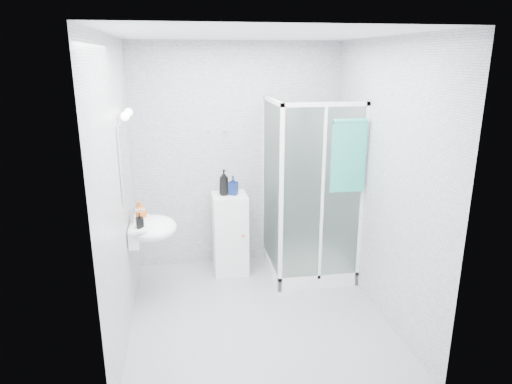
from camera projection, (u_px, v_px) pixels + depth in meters
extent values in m
cube|color=silver|center=(257.00, 187.00, 4.09)|extent=(2.40, 2.60, 2.60)
cube|color=#9EA0A3|center=(257.00, 315.00, 4.46)|extent=(2.40, 2.60, 0.01)
cube|color=white|center=(257.00, 35.00, 3.72)|extent=(2.40, 2.60, 0.01)
cube|color=white|center=(307.00, 266.00, 5.36)|extent=(0.90, 0.90, 0.12)
cube|color=white|center=(273.00, 101.00, 4.75)|extent=(0.04, 0.90, 0.04)
cube|color=white|center=(326.00, 104.00, 4.41)|extent=(0.90, 0.04, 0.04)
cube|color=white|center=(281.00, 203.00, 4.62)|extent=(0.04, 0.04, 2.00)
cube|color=white|center=(272.00, 188.00, 5.01)|extent=(0.02, 0.82, 1.84)
cube|color=white|center=(322.00, 197.00, 4.67)|extent=(0.82, 0.02, 1.84)
cube|color=white|center=(322.00, 197.00, 4.68)|extent=(0.03, 0.04, 1.84)
cylinder|color=silver|center=(302.00, 152.00, 5.37)|extent=(0.02, 0.02, 1.00)
cylinder|color=silver|center=(304.00, 112.00, 5.20)|extent=(0.09, 0.05, 0.09)
cylinder|color=silver|center=(304.00, 176.00, 5.49)|extent=(0.12, 0.04, 0.12)
cylinder|color=silver|center=(354.00, 125.00, 4.48)|extent=(0.03, 0.05, 0.03)
cube|color=white|center=(135.00, 234.00, 4.49)|extent=(0.10, 0.40, 0.18)
ellipsoid|color=white|center=(154.00, 228.00, 4.50)|extent=(0.46, 0.56, 0.20)
cube|color=white|center=(141.00, 224.00, 4.47)|extent=(0.16, 0.50, 0.02)
cylinder|color=silver|center=(134.00, 217.00, 4.43)|extent=(0.04, 0.04, 0.16)
cylinder|color=silver|center=(139.00, 210.00, 4.42)|extent=(0.12, 0.02, 0.02)
cube|color=white|center=(124.00, 159.00, 4.27)|extent=(0.02, 0.60, 0.70)
cylinder|color=silver|center=(120.00, 116.00, 4.00)|extent=(0.05, 0.04, 0.04)
sphere|color=white|center=(125.00, 116.00, 4.00)|extent=(0.08, 0.08, 0.08)
cylinder|color=silver|center=(124.00, 112.00, 4.30)|extent=(0.05, 0.04, 0.04)
sphere|color=white|center=(128.00, 112.00, 4.31)|extent=(0.08, 0.08, 0.08)
cylinder|color=silver|center=(207.00, 131.00, 5.14)|extent=(0.02, 0.04, 0.02)
sphere|color=silver|center=(208.00, 131.00, 5.12)|extent=(0.03, 0.03, 0.03)
cylinder|color=silver|center=(225.00, 131.00, 5.17)|extent=(0.02, 0.04, 0.02)
sphere|color=silver|center=(225.00, 131.00, 5.15)|extent=(0.03, 0.03, 0.03)
cube|color=white|center=(230.00, 234.00, 5.25)|extent=(0.39, 0.39, 0.94)
cube|color=white|center=(232.00, 240.00, 5.08)|extent=(0.35, 0.01, 0.79)
sphere|color=orange|center=(243.00, 236.00, 5.07)|extent=(0.03, 0.03, 0.03)
cube|color=teal|center=(348.00, 157.00, 4.55)|extent=(0.35, 0.04, 0.71)
cylinder|color=teal|center=(350.00, 121.00, 4.44)|extent=(0.35, 0.05, 0.05)
imported|color=black|center=(224.00, 182.00, 5.08)|extent=(0.14, 0.14, 0.29)
imported|color=#0D1C4F|center=(233.00, 185.00, 5.10)|extent=(0.13, 0.13, 0.21)
imported|color=#C65317|center=(139.00, 210.00, 4.54)|extent=(0.19, 0.19, 0.19)
imported|color=black|center=(140.00, 220.00, 4.31)|extent=(0.08, 0.08, 0.15)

